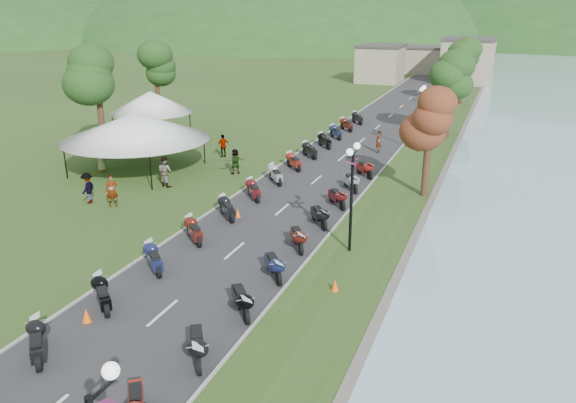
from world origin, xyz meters
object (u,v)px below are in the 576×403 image
(pedestrian_b, at_px, (166,186))
(pedestrian_c, at_px, (89,203))
(pedestrian_a, at_px, (114,206))
(vendor_tent_main, at_px, (137,142))

(pedestrian_b, relative_size, pedestrian_c, 1.07)
(pedestrian_a, bearing_deg, pedestrian_b, 47.87)
(pedestrian_a, bearing_deg, pedestrian_c, 149.25)
(vendor_tent_main, relative_size, pedestrian_a, 3.54)
(vendor_tent_main, bearing_deg, pedestrian_c, -78.91)
(pedestrian_a, height_order, pedestrian_b, pedestrian_b)
(vendor_tent_main, bearing_deg, pedestrian_a, -65.89)
(pedestrian_a, bearing_deg, vendor_tent_main, 81.76)
(pedestrian_a, distance_m, pedestrian_b, 4.35)
(pedestrian_a, xyz_separation_m, pedestrian_c, (-1.67, -0.05, 0.00))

